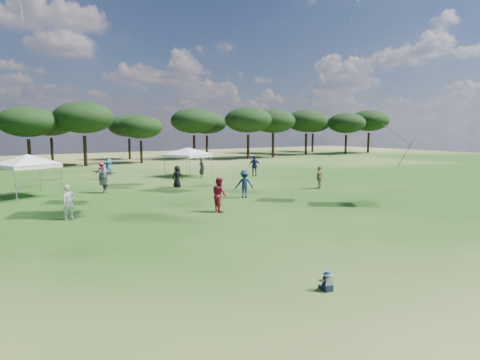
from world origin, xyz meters
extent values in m
plane|color=#295319|center=(0.00, 0.00, 0.00)|extent=(140.00, 140.00, 0.00)
cylinder|color=black|center=(-2.58, 44.63, 1.61)|extent=(0.37, 0.37, 3.21)
ellipsoid|color=black|center=(-2.58, 44.63, 5.14)|extent=(6.24, 6.24, 3.36)
cylinder|color=black|center=(3.26, 44.18, 1.78)|extent=(0.41, 0.41, 3.56)
ellipsoid|color=black|center=(3.26, 44.18, 5.69)|extent=(6.91, 6.91, 3.73)
cylinder|color=black|center=(10.19, 44.51, 1.44)|extent=(0.33, 0.33, 2.88)
ellipsoid|color=black|center=(10.19, 44.51, 4.61)|extent=(5.60, 5.60, 3.02)
cylinder|color=black|center=(18.96, 46.98, 1.72)|extent=(0.39, 0.39, 3.44)
ellipsoid|color=black|center=(18.96, 46.98, 5.51)|extent=(6.69, 6.69, 3.60)
cylinder|color=black|center=(25.77, 43.05, 1.77)|extent=(0.40, 0.40, 3.53)
ellipsoid|color=black|center=(25.77, 43.05, 5.65)|extent=(6.86, 6.86, 3.70)
cylinder|color=black|center=(30.65, 43.46, 1.73)|extent=(0.40, 0.40, 3.47)
ellipsoid|color=black|center=(30.65, 43.46, 5.55)|extent=(6.74, 6.74, 3.63)
cylinder|color=black|center=(39.22, 45.46, 1.79)|extent=(0.41, 0.41, 3.57)
ellipsoid|color=black|center=(39.22, 45.46, 5.72)|extent=(6.94, 6.94, 3.74)
cylinder|color=black|center=(46.34, 43.12, 1.68)|extent=(0.38, 0.38, 3.35)
ellipsoid|color=black|center=(46.34, 43.12, 5.37)|extent=(6.51, 6.51, 3.51)
cylinder|color=black|center=(52.84, 43.62, 1.83)|extent=(0.42, 0.42, 3.66)
ellipsoid|color=black|center=(52.84, 43.62, 5.85)|extent=(7.10, 7.10, 3.83)
cylinder|color=black|center=(0.83, 52.52, 1.60)|extent=(0.37, 0.37, 3.20)
ellipsoid|color=black|center=(0.83, 52.52, 5.12)|extent=(6.21, 6.21, 3.35)
cylinder|color=black|center=(10.82, 51.34, 1.50)|extent=(0.34, 0.34, 2.99)
ellipsoid|color=black|center=(10.82, 51.34, 4.79)|extent=(5.81, 5.81, 3.13)
cylinder|color=black|center=(23.62, 51.75, 1.66)|extent=(0.38, 0.38, 3.31)
ellipsoid|color=black|center=(23.62, 51.75, 5.30)|extent=(6.43, 6.43, 3.47)
cylinder|color=black|center=(37.30, 52.12, 1.82)|extent=(0.42, 0.42, 3.64)
ellipsoid|color=black|center=(37.30, 52.12, 5.82)|extent=(7.06, 7.06, 3.81)
cylinder|color=black|center=(46.40, 51.51, 1.73)|extent=(0.40, 0.40, 3.46)
ellipsoid|color=black|center=(46.40, 51.51, 5.53)|extent=(6.72, 6.72, 3.62)
cylinder|color=gray|center=(-5.52, 21.26, 1.04)|extent=(0.06, 0.06, 2.08)
cylinder|color=gray|center=(-2.86, 22.20, 1.04)|extent=(0.06, 0.06, 2.08)
cylinder|color=gray|center=(-3.79, 24.86, 1.04)|extent=(0.06, 0.06, 2.08)
cube|color=white|center=(-4.66, 23.06, 2.03)|extent=(3.80, 3.80, 0.25)
pyramid|color=white|center=(-4.66, 23.06, 2.75)|extent=(5.72, 5.72, 0.60)
cylinder|color=gray|center=(8.04, 25.93, 0.99)|extent=(0.06, 0.06, 1.98)
cylinder|color=gray|center=(10.84, 27.10, 0.99)|extent=(0.06, 0.06, 1.98)
cylinder|color=gray|center=(6.86, 28.73, 0.99)|extent=(0.06, 0.06, 1.98)
cylinder|color=gray|center=(9.66, 29.90, 0.99)|extent=(0.06, 0.06, 1.98)
cube|color=white|center=(8.85, 27.92, 1.93)|extent=(4.19, 4.19, 0.25)
pyramid|color=white|center=(8.85, 27.92, 2.66)|extent=(6.00, 6.00, 0.60)
cube|color=black|center=(0.50, 1.86, 0.09)|extent=(0.27, 0.27, 0.18)
cube|color=black|center=(0.45, 2.04, 0.05)|extent=(0.13, 0.22, 0.09)
cube|color=black|center=(0.61, 2.01, 0.05)|extent=(0.13, 0.22, 0.09)
cube|color=white|center=(0.50, 1.86, 0.28)|extent=(0.25, 0.20, 0.23)
cylinder|color=white|center=(0.37, 1.95, 0.28)|extent=(0.12, 0.23, 0.14)
cylinder|color=white|center=(0.65, 1.89, 0.28)|extent=(0.12, 0.23, 0.14)
sphere|color=#E0B293|center=(0.50, 1.86, 0.44)|extent=(0.16, 0.16, 0.16)
cone|color=teal|center=(0.50, 1.86, 0.48)|extent=(0.26, 0.26, 0.03)
cylinder|color=teal|center=(0.50, 1.86, 0.51)|extent=(0.17, 0.17, 0.07)
imported|color=#A21B40|center=(1.53, 29.76, 0.76)|extent=(1.12, 0.86, 1.53)
imported|color=#15294C|center=(6.76, 15.38, 0.89)|extent=(1.33, 1.09, 1.78)
imported|color=beige|center=(-3.73, 14.84, 0.85)|extent=(0.71, 0.58, 1.69)
imported|color=navy|center=(14.07, 24.69, 0.96)|extent=(1.15, 1.09, 1.91)
imported|color=black|center=(5.10, 21.95, 0.82)|extent=(0.91, 0.95, 1.64)
imported|color=#9A8654|center=(13.58, 15.72, 0.83)|extent=(1.05, 0.76, 1.66)
imported|color=#2D2E33|center=(9.31, 26.09, 0.90)|extent=(0.55, 0.73, 1.81)
imported|color=#56565B|center=(-0.20, 22.26, 0.91)|extent=(1.72, 2.21, 1.82)
imported|color=maroon|center=(3.29, 12.53, 0.91)|extent=(0.74, 0.92, 1.83)
imported|color=#245D6E|center=(2.94, 32.75, 0.84)|extent=(1.77, 1.93, 1.68)
plane|color=#CC33A6|center=(12.73, 8.71, 4.00)|extent=(2.60, 2.44, 1.39)
camera|label=1|loc=(-7.12, -5.55, 4.34)|focal=30.00mm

